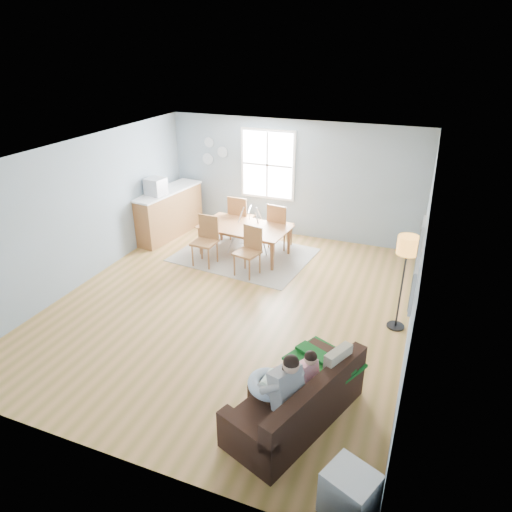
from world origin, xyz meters
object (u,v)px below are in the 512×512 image
at_px(chair_se, 250,247).
at_px(chair_nw, 239,215).
at_px(baby_swing, 250,230).
at_px(chair_ne, 279,223).
at_px(chair_sw, 206,237).
at_px(storage_cube, 349,493).
at_px(monitor, 155,186).
at_px(floor_lamp, 407,253).
at_px(counter, 168,212).
at_px(toddler, 304,369).
at_px(sofa, 299,404).
at_px(dining_table, 244,241).
at_px(father, 278,387).

relative_size(chair_se, chair_nw, 0.92).
bearing_deg(baby_swing, chair_se, -67.82).
xyz_separation_m(chair_nw, chair_ne, (0.99, -0.11, -0.02)).
distance_m(chair_sw, baby_swing, 1.22).
distance_m(storage_cube, monitor, 7.59).
height_order(floor_lamp, chair_se, floor_lamp).
distance_m(storage_cube, counter, 7.76).
bearing_deg(chair_se, monitor, 163.20).
height_order(toddler, floor_lamp, floor_lamp).
bearing_deg(storage_cube, sofa, 129.16).
distance_m(sofa, monitor, 6.34).
distance_m(toddler, baby_swing, 5.12).
distance_m(dining_table, chair_ne, 0.89).
bearing_deg(toddler, chair_se, 122.10).
distance_m(storage_cube, chair_nw, 6.96).
distance_m(sofa, counter, 6.50).
height_order(toddler, dining_table, toddler).
relative_size(chair_ne, baby_swing, 0.96).
xyz_separation_m(father, chair_ne, (-1.69, 5.00, -0.03)).
bearing_deg(chair_se, chair_sw, 173.47).
bearing_deg(chair_se, father, -63.30).
bearing_deg(monitor, chair_ne, 12.04).
height_order(dining_table, monitor, monitor).
distance_m(father, chair_nw, 5.77).
bearing_deg(toddler, monitor, 138.93).
bearing_deg(storage_cube, chair_ne, 115.07).
xyz_separation_m(dining_table, chair_se, (0.43, -0.74, 0.24)).
relative_size(toddler, dining_table, 0.41).
height_order(father, toddler, father).
xyz_separation_m(floor_lamp, baby_swing, (-3.44, 2.09, -0.93)).
bearing_deg(storage_cube, baby_swing, 120.66).
bearing_deg(chair_ne, chair_nw, 173.89).
xyz_separation_m(sofa, chair_se, (-2.04, 3.44, 0.30)).
xyz_separation_m(dining_table, chair_nw, (-0.42, 0.73, 0.29)).
height_order(toddler, storage_cube, toddler).
relative_size(father, toddler, 1.54).
height_order(storage_cube, chair_nw, chair_nw).
bearing_deg(chair_sw, father, -52.91).
distance_m(father, dining_table, 4.94).
relative_size(chair_sw, counter, 0.50).
distance_m(toddler, dining_table, 4.70).
relative_size(sofa, baby_swing, 1.88).
bearing_deg(monitor, chair_sw, -22.89).
xyz_separation_m(toddler, storage_cube, (0.80, -1.17, -0.39)).
bearing_deg(chair_nw, counter, -169.79).
relative_size(toddler, counter, 0.38).
bearing_deg(chair_ne, storage_cube, -64.93).
distance_m(sofa, chair_sw, 4.69).
height_order(storage_cube, monitor, monitor).
xyz_separation_m(chair_nw, monitor, (-1.74, -0.69, 0.68)).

